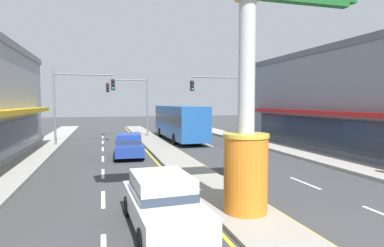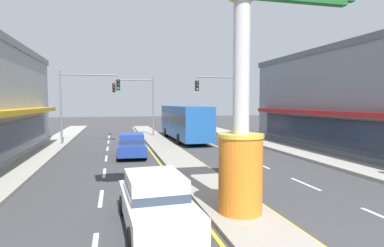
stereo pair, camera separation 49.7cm
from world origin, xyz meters
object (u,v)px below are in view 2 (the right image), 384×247
at_px(traffic_light_left_side, 83,95).
at_px(traffic_light_right_side, 227,95).
at_px(traffic_light_median_far, 139,97).
at_px(sedan_far_right_lane, 156,200).
at_px(district_sign, 241,83).
at_px(sedan_near_left_lane, 132,145).
at_px(storefront_right, 374,100).
at_px(bus_near_right_lane, 184,121).

bearing_deg(traffic_light_left_side, traffic_light_right_side, -0.94).
distance_m(traffic_light_left_side, traffic_light_median_far, 7.22).
bearing_deg(sedan_far_right_lane, traffic_light_median_far, 86.71).
relative_size(traffic_light_left_side, traffic_light_right_side, 1.00).
xyz_separation_m(district_sign, sedan_near_left_lane, (-2.69, 12.10, -3.40)).
bearing_deg(traffic_light_left_side, storefront_right, -23.10).
bearing_deg(traffic_light_right_side, bus_near_right_lane, 152.73).
distance_m(district_sign, traffic_light_left_side, 19.69).
bearing_deg(bus_near_right_lane, traffic_light_right_side, -27.27).
height_order(sedan_far_right_lane, sedan_near_left_lane, same).
bearing_deg(bus_near_right_lane, sedan_near_left_lane, -123.34).
relative_size(storefront_right, traffic_light_right_side, 3.45).
xyz_separation_m(traffic_light_right_side, traffic_light_median_far, (-7.60, 5.45, -0.05)).
bearing_deg(sedan_near_left_lane, sedan_far_right_lane, -90.03).
relative_size(bus_near_right_lane, sedan_near_left_lane, 2.57).
distance_m(storefront_right, traffic_light_right_side, 11.80).
xyz_separation_m(storefront_right, traffic_light_left_side, (-20.63, 8.80, 0.46)).
distance_m(storefront_right, traffic_light_median_far, 21.04).
distance_m(bus_near_right_lane, sedan_near_left_lane, 9.87).
bearing_deg(traffic_light_right_side, traffic_light_median_far, 144.34).
height_order(traffic_light_left_side, sedan_near_left_lane, traffic_light_left_side).
bearing_deg(traffic_light_left_side, traffic_light_median_far, 46.57).
height_order(traffic_light_right_side, traffic_light_median_far, same).
bearing_deg(bus_near_right_lane, sedan_far_right_lane, -104.75).
xyz_separation_m(traffic_light_left_side, traffic_light_right_side, (12.56, -0.21, 0.00)).
relative_size(district_sign, storefront_right, 0.39).
bearing_deg(district_sign, traffic_light_right_side, 71.20).
relative_size(traffic_light_median_far, sedan_near_left_lane, 1.42).
xyz_separation_m(traffic_light_right_side, bus_near_right_lane, (-3.59, 1.85, -2.38)).
height_order(district_sign, traffic_light_right_side, district_sign).
bearing_deg(district_sign, sedan_near_left_lane, 102.55).
distance_m(traffic_light_left_side, sedan_far_right_lane, 19.50).
bearing_deg(district_sign, storefront_right, 34.49).
xyz_separation_m(traffic_light_left_side, sedan_near_left_lane, (3.59, -6.55, -3.46)).
distance_m(traffic_light_left_side, bus_near_right_lane, 9.43).
height_order(traffic_light_median_far, bus_near_right_lane, traffic_light_median_far).
height_order(traffic_light_left_side, sedan_far_right_lane, traffic_light_left_side).
bearing_deg(sedan_near_left_lane, traffic_light_left_side, 118.70).
bearing_deg(bus_near_right_lane, traffic_light_median_far, 138.08).
xyz_separation_m(traffic_light_median_far, sedan_near_left_lane, (-1.38, -11.80, -3.41)).
bearing_deg(district_sign, traffic_light_left_side, 108.61).
xyz_separation_m(traffic_light_left_side, traffic_light_median_far, (4.97, 5.25, -0.05)).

